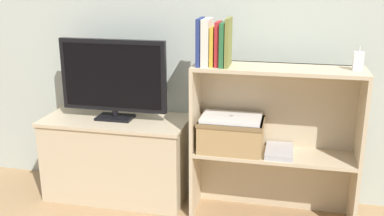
# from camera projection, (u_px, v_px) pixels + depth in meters

# --- Properties ---
(wall_back) EXTENTS (10.00, 0.05, 2.40)m
(wall_back) POSITION_uv_depth(u_px,v_px,m) (203.00, 4.00, 2.68)
(wall_back) COLOR #B2BCB2
(wall_back) RESTS_ON ground_plane
(tv_stand) EXTENTS (0.89, 0.41, 0.52)m
(tv_stand) POSITION_uv_depth(u_px,v_px,m) (117.00, 157.00, 2.84)
(tv_stand) COLOR #CCB793
(tv_stand) RESTS_ON ground_plane
(tv) EXTENTS (0.66, 0.14, 0.49)m
(tv) POSITION_uv_depth(u_px,v_px,m) (113.00, 77.00, 2.69)
(tv) COLOR black
(tv) RESTS_ON tv_stand
(bookshelf_lower_tier) EXTENTS (0.92, 0.27, 0.40)m
(bookshelf_lower_tier) POSITION_uv_depth(u_px,v_px,m) (273.00, 172.00, 2.63)
(bookshelf_lower_tier) COLOR #CCB793
(bookshelf_lower_tier) RESTS_ON ground_plane
(bookshelf_upper_tier) EXTENTS (0.92, 0.27, 0.49)m
(bookshelf_upper_tier) POSITION_uv_depth(u_px,v_px,m) (277.00, 98.00, 2.51)
(bookshelf_upper_tier) COLOR #CCB793
(bookshelf_upper_tier) RESTS_ON bookshelf_lower_tier
(book_navy) EXTENTS (0.02, 0.16, 0.25)m
(book_navy) POSITION_uv_depth(u_px,v_px,m) (200.00, 42.00, 2.42)
(book_navy) COLOR navy
(book_navy) RESTS_ON bookshelf_upper_tier
(book_ivory) EXTENTS (0.04, 0.16, 0.25)m
(book_ivory) POSITION_uv_depth(u_px,v_px,m) (207.00, 42.00, 2.41)
(book_ivory) COLOR silver
(book_ivory) RESTS_ON bookshelf_upper_tier
(book_mustard) EXTENTS (0.02, 0.12, 0.21)m
(book_mustard) POSITION_uv_depth(u_px,v_px,m) (213.00, 46.00, 2.41)
(book_mustard) COLOR gold
(book_mustard) RESTS_ON bookshelf_upper_tier
(book_crimson) EXTENTS (0.02, 0.12, 0.24)m
(book_crimson) POSITION_uv_depth(u_px,v_px,m) (218.00, 44.00, 2.40)
(book_crimson) COLOR #B22328
(book_crimson) RESTS_ON bookshelf_upper_tier
(book_forest) EXTENTS (0.02, 0.15, 0.23)m
(book_forest) POSITION_uv_depth(u_px,v_px,m) (223.00, 44.00, 2.40)
(book_forest) COLOR #286638
(book_forest) RESTS_ON bookshelf_upper_tier
(book_olive) EXTENTS (0.02, 0.15, 0.26)m
(book_olive) POSITION_uv_depth(u_px,v_px,m) (228.00, 42.00, 2.39)
(book_olive) COLOR olive
(book_olive) RESTS_ON bookshelf_upper_tier
(baby_monitor) EXTENTS (0.05, 0.04, 0.13)m
(baby_monitor) POSITION_uv_depth(u_px,v_px,m) (358.00, 61.00, 2.30)
(baby_monitor) COLOR white
(baby_monitor) RESTS_ON bookshelf_upper_tier
(storage_basket_left) EXTENTS (0.36, 0.24, 0.18)m
(storage_basket_left) POSITION_uv_depth(u_px,v_px,m) (231.00, 133.00, 2.55)
(storage_basket_left) COLOR tan
(storage_basket_left) RESTS_ON bookshelf_lower_tier
(laptop) EXTENTS (0.33, 0.22, 0.02)m
(laptop) POSITION_uv_depth(u_px,v_px,m) (231.00, 118.00, 2.52)
(laptop) COLOR white
(laptop) RESTS_ON storage_basket_left
(magazine_stack) EXTENTS (0.15, 0.23, 0.03)m
(magazine_stack) POSITION_uv_depth(u_px,v_px,m) (279.00, 151.00, 2.52)
(magazine_stack) COLOR #B2B2B7
(magazine_stack) RESTS_ON bookshelf_lower_tier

